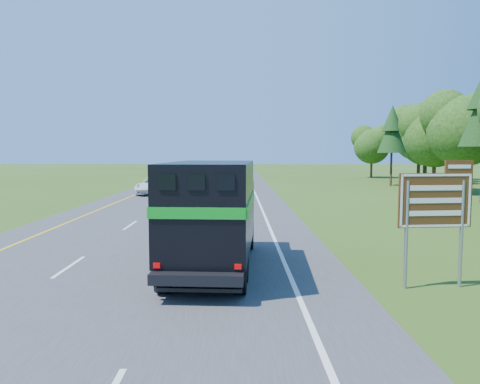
% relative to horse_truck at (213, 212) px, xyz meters
% --- Properties ---
extents(road, '(15.00, 260.00, 0.04)m').
position_rel_horse_truck_xyz_m(road, '(-3.06, 39.26, -1.92)').
color(road, '#38383A').
rests_on(road, ground).
extents(lane_markings, '(11.15, 260.00, 0.01)m').
position_rel_horse_truck_xyz_m(lane_markings, '(-3.06, 39.26, -1.89)').
color(lane_markings, yellow).
rests_on(lane_markings, road).
extents(horse_truck, '(2.99, 8.16, 3.55)m').
position_rel_horse_truck_xyz_m(horse_truck, '(0.00, 0.00, 0.00)').
color(horse_truck, black).
rests_on(horse_truck, road).
extents(white_suv, '(3.11, 6.00, 1.62)m').
position_rel_horse_truck_xyz_m(white_suv, '(-6.81, 27.76, -1.09)').
color(white_suv, white).
rests_on(white_suv, road).
extents(far_car, '(2.05, 4.48, 1.49)m').
position_rel_horse_truck_xyz_m(far_car, '(-6.11, 94.96, -1.15)').
color(far_car, silver).
rests_on(far_car, road).
extents(exit_sign, '(2.16, 0.27, 3.68)m').
position_rel_horse_truck_xyz_m(exit_sign, '(6.47, -2.09, 0.45)').
color(exit_sign, gray).
rests_on(exit_sign, ground).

